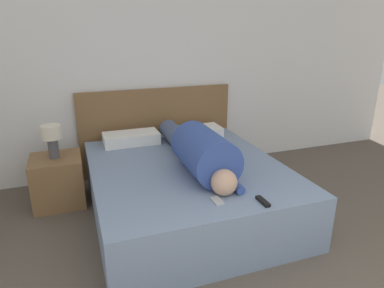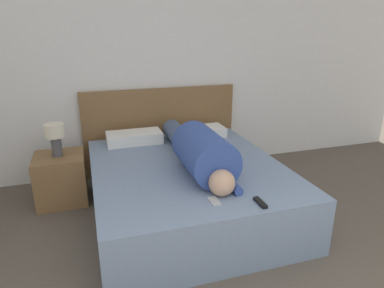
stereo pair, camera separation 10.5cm
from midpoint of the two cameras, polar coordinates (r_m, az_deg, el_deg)
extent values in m
cube|color=white|center=(4.08, -1.63, 13.65)|extent=(6.39, 0.06, 2.60)
cube|color=#7589A8|center=(3.24, 0.14, -7.42)|extent=(1.69, 1.96, 0.48)
cube|color=brown|center=(4.11, -4.42, 2.32)|extent=(1.81, 0.04, 1.01)
cube|color=brown|center=(3.65, -20.21, -5.42)|extent=(0.48, 0.46, 0.49)
cylinder|color=#4C4C51|center=(3.53, -20.83, -0.38)|extent=(0.10, 0.10, 0.19)
cylinder|color=beige|center=(3.49, -21.14, 2.11)|extent=(0.19, 0.19, 0.13)
sphere|color=tan|center=(2.57, 6.16, -6.46)|extent=(0.20, 0.20, 0.20)
cylinder|color=#334C99|center=(2.87, 3.11, -1.53)|extent=(0.39, 0.66, 0.39)
cylinder|color=#47567A|center=(3.55, -1.03, 0.96)|extent=(0.20, 0.79, 0.20)
cylinder|color=#334C99|center=(2.69, 8.01, -6.93)|extent=(0.07, 0.22, 0.07)
cube|color=white|center=(3.75, -8.81, 1.07)|extent=(0.58, 0.29, 0.12)
cube|color=white|center=(3.93, 2.11, 2.03)|extent=(0.56, 0.29, 0.11)
cube|color=black|center=(2.53, 12.51, -9.52)|extent=(0.04, 0.15, 0.02)
cube|color=#B2B7BC|center=(2.51, 4.94, -9.46)|extent=(0.06, 0.13, 0.01)
camera|label=1|loc=(0.05, -88.97, 0.36)|focal=32.00mm
camera|label=2|loc=(0.05, 91.03, -0.36)|focal=32.00mm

